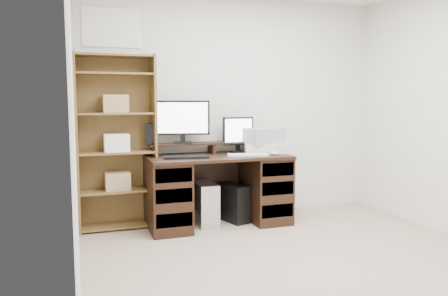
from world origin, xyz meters
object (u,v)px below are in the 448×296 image
monitor_wide (183,119)px  tower_silver (206,203)px  desk (218,188)px  tower_black (233,203)px  monitor_small (238,133)px  bookshelf (116,141)px  printer (264,148)px

monitor_wide → tower_silver: bearing=-22.0°
monitor_wide → tower_silver: monitor_wide is taller
desk → tower_silver: bearing=158.2°
monitor_wide → tower_black: (0.53, -0.14, -0.92)m
monitor_small → tower_black: monitor_small is taller
monitor_small → bookshelf: 1.33m
desk → monitor_small: 0.67m
monitor_wide → tower_silver: (0.21, -0.15, -0.90)m
desk → printer: 0.69m
tower_silver → tower_black: bearing=4.2°
desk → monitor_small: size_ratio=3.80×
monitor_wide → monitor_small: bearing=12.4°
desk → monitor_wide: (-0.33, 0.20, 0.74)m
printer → bookshelf: bearing=-170.6°
monitor_small → printer: (0.25, -0.14, -0.16)m
desk → monitor_wide: size_ratio=2.62×
monitor_wide → tower_black: 1.07m
tower_black → bookshelf: size_ratio=0.25×
monitor_wide → tower_silver: 0.94m
monitor_wide → monitor_small: monitor_wide is taller
tower_silver → printer: bearing=2.1°
monitor_small → bookshelf: (-1.33, 0.03, -0.05)m
monitor_wide → tower_black: bearing=-1.2°
monitor_wide → bookshelf: (-0.70, 0.01, -0.21)m
monitor_small → desk: bearing=-151.5°
bookshelf → tower_black: bearing=-7.2°
monitor_wide → printer: bearing=3.9°
tower_silver → tower_black: (0.32, 0.01, -0.02)m
printer → tower_silver: size_ratio=0.95×
monitor_small → tower_silver: bearing=-165.0°
tower_black → monitor_small: bearing=34.2°
desk → monitor_small: (0.30, 0.18, 0.58)m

